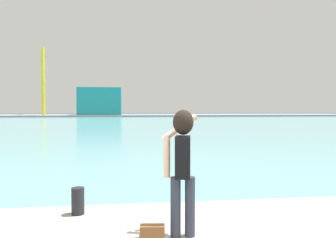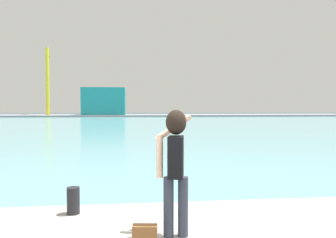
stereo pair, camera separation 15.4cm
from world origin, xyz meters
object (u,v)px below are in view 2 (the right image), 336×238
(person_photographer, at_px, (175,159))
(harbor_bollard, at_px, (73,201))
(port_crane, at_px, (48,75))
(warehouse_left, at_px, (105,102))
(handbag, at_px, (145,234))

(person_photographer, relative_size, harbor_bollard, 3.93)
(port_crane, bearing_deg, warehouse_left, -1.93)
(handbag, bearing_deg, harbor_bollard, 132.06)
(harbor_bollard, bearing_deg, warehouse_left, 95.01)
(person_photographer, bearing_deg, harbor_bollard, 67.02)
(harbor_bollard, distance_m, warehouse_left, 89.09)
(handbag, height_order, port_crane, port_crane)
(handbag, relative_size, harbor_bollard, 0.72)
(warehouse_left, bearing_deg, port_crane, 178.07)
(person_photographer, xyz_separation_m, warehouse_left, (-9.35, 89.76, 2.73))
(harbor_bollard, height_order, warehouse_left, warehouse_left)
(handbag, height_order, warehouse_left, warehouse_left)
(person_photographer, xyz_separation_m, port_crane, (-25.68, 90.31, 10.55))
(handbag, relative_size, port_crane, 0.02)
(person_photographer, bearing_deg, handbag, 125.14)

